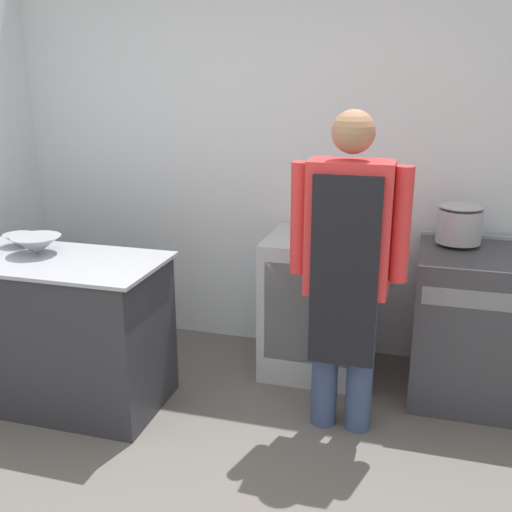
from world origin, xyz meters
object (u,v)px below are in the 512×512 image
Objects in this scene: person_cook at (347,260)px; mixing_bowl at (37,245)px; stove at (482,326)px; fridge_unit at (320,305)px; stock_pot at (460,222)px.

person_cook reaches higher than mixing_bowl.
stove is 0.53× the size of person_cook.
person_cook reaches higher than fridge_unit.
mixing_bowl is 2.42m from stock_pot.
stove is at bearing 37.33° from person_cook.
fridge_unit is 0.98m from stock_pot.
stove is at bearing -4.23° from fridge_unit.
stock_pot reaches higher than mixing_bowl.
person_cook is (0.24, -0.62, 0.51)m from fridge_unit.
stock_pot is (0.79, 0.05, 0.58)m from fridge_unit.
fridge_unit is at bearing -176.32° from stock_pot.
mixing_bowl is at bearing -164.96° from stove.
stock_pot is (2.28, 0.78, 0.10)m from mixing_bowl.
stove is 0.61m from stock_pot.
person_cook reaches higher than stove.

